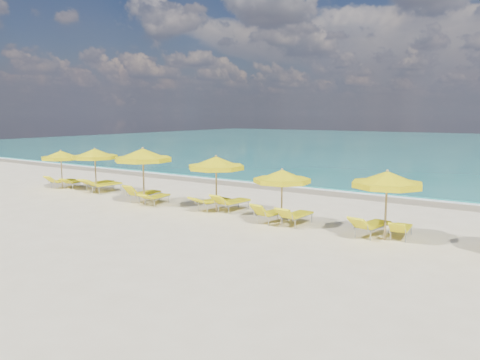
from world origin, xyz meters
The scene contains 23 objects.
ground_plane centered at (0.00, 0.00, 0.00)m, with size 120.00×120.00×0.00m, color beige.
ocean centered at (0.00, 48.00, 0.00)m, with size 120.00×80.00×0.30m, color #13706B.
wet_sand_band centered at (0.00, 7.40, 0.00)m, with size 120.00×2.60×0.01m, color tan.
foam_line centered at (0.00, 8.20, 0.00)m, with size 120.00×1.20×0.03m, color white.
whitecap_near centered at (-6.00, 17.00, 0.00)m, with size 14.00×0.36×0.05m, color white.
umbrella_1 centered at (-10.99, 0.21, 1.83)m, with size 2.39×2.39×2.14m.
umbrella_2 centered at (-8.50, 0.51, 2.00)m, with size 2.35×2.35×2.35m.
umbrella_3 centered at (-3.96, -0.47, 2.23)m, with size 3.10×3.10×2.62m.
umbrella_4 centered at (-0.22, 0.04, 2.05)m, with size 3.09×3.09×2.41m.
umbrella_5 centered at (3.23, -0.52, 1.82)m, with size 2.61×2.61×2.13m.
umbrella_6 centered at (7.02, -0.41, 1.99)m, with size 2.62×2.62×2.33m.
lounger_1_left centered at (-11.34, 0.47, 0.22)m, with size 0.68×1.80×0.77m.
lounger_1_right centered at (-10.63, 0.82, 0.20)m, with size 0.78×1.70×0.65m.
lounger_2_left centered at (-8.86, 1.00, 0.24)m, with size 0.71×2.03×0.75m.
lounger_2_right centered at (-8.01, 0.73, 0.24)m, with size 0.84×2.09×0.83m.
lounger_3_left centered at (-4.40, -0.03, 0.24)m, with size 0.70×1.90×0.93m.
lounger_3_right centered at (-3.49, -0.15, 0.21)m, with size 0.79×1.83×0.64m.
lounger_4_left centered at (-0.60, 0.30, 0.23)m, with size 0.97×2.04×0.70m.
lounger_4_right centered at (0.27, 0.57, 0.24)m, with size 0.87×2.01×0.86m.
lounger_5_left centered at (2.71, -0.30, 0.22)m, with size 0.87×1.83×0.86m.
lounger_5_right centered at (3.67, -0.16, 0.23)m, with size 0.73×1.88×0.82m.
lounger_6_left centered at (6.51, -0.17, 0.23)m, with size 0.98×1.98×0.84m.
lounger_6_right centered at (7.40, 0.14, 0.20)m, with size 0.66×1.63×0.72m.
Camera 1 is at (11.45, -15.40, 4.12)m, focal length 35.00 mm.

